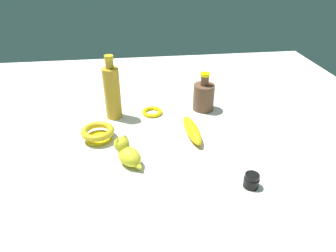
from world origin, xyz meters
TOP-DOWN VIEW (x-y plane):
  - ground at (0.00, 0.00)m, footprint 2.00×2.00m
  - banana at (-0.10, -0.05)m, footprint 0.06×0.20m
  - bottle_tall at (0.20, -0.24)m, footprint 0.07×0.07m
  - bowl at (0.25, -0.07)m, footprint 0.12×0.12m
  - cat_figurine at (0.15, 0.09)m, footprint 0.11×0.12m
  - bangle at (0.04, -0.24)m, footprint 0.09×0.09m
  - bottle_short at (-0.19, -0.26)m, footprint 0.09×0.09m
  - nail_polish_jar at (-0.22, 0.25)m, footprint 0.05×0.05m

SIDE VIEW (x-z plane):
  - ground at x=0.00m, z-range 0.00..0.00m
  - bangle at x=0.04m, z-range 0.00..0.02m
  - nail_polish_jar at x=-0.22m, z-range 0.00..0.04m
  - banana at x=-0.10m, z-range 0.00..0.05m
  - bowl at x=0.25m, z-range 0.00..0.05m
  - cat_figurine at x=0.15m, z-range -0.01..0.09m
  - bottle_short at x=-0.19m, z-range -0.02..0.15m
  - bottle_tall at x=0.20m, z-range -0.02..0.25m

